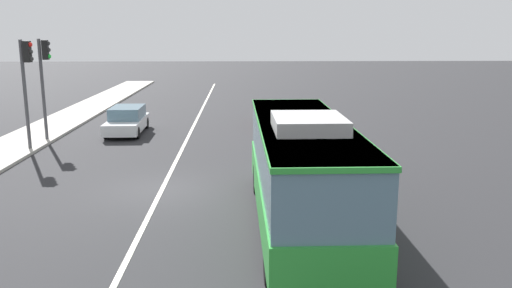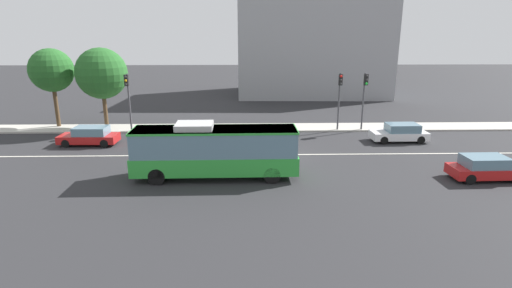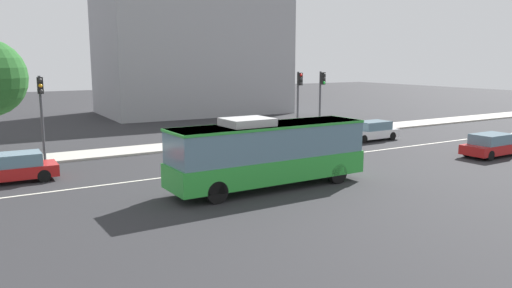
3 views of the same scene
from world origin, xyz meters
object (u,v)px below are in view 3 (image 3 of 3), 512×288
at_px(transit_bus, 268,151).
at_px(sedan_white, 371,131).
at_px(traffic_light_far_corner, 321,92).
at_px(traffic_light_near_corner, 41,104).
at_px(traffic_light_mid_block, 299,93).
at_px(sedan_red_ahead, 492,145).
at_px(sedan_red, 11,168).

bearing_deg(transit_bus, sedan_white, 28.33).
height_order(transit_bus, traffic_light_far_corner, traffic_light_far_corner).
bearing_deg(traffic_light_near_corner, traffic_light_mid_block, 92.45).
relative_size(sedan_white, traffic_light_mid_block, 0.87).
bearing_deg(traffic_light_mid_block, transit_bus, -37.92).
height_order(transit_bus, traffic_light_mid_block, traffic_light_mid_block).
relative_size(traffic_light_near_corner, traffic_light_far_corner, 1.00).
relative_size(sedan_white, traffic_light_far_corner, 0.87).
bearing_deg(sedan_white, traffic_light_far_corner, -59.92).
distance_m(sedan_red_ahead, traffic_light_far_corner, 13.28).
bearing_deg(traffic_light_far_corner, traffic_light_near_corner, -95.62).
xyz_separation_m(sedan_white, traffic_light_mid_block, (-4.33, 3.53, 2.84)).
height_order(sedan_red, traffic_light_near_corner, traffic_light_near_corner).
bearing_deg(transit_bus, traffic_light_mid_block, 47.99).
bearing_deg(sedan_white, sedan_red_ahead, 102.16).
bearing_deg(transit_bus, sedan_red, 143.27).
bearing_deg(transit_bus, traffic_light_near_corner, 125.16).
xyz_separation_m(sedan_red, sedan_red_ahead, (27.07, -8.35, 0.00)).
bearing_deg(traffic_light_far_corner, sedan_red, -85.95).
bearing_deg(traffic_light_far_corner, traffic_light_mid_block, -95.88).
xyz_separation_m(traffic_light_near_corner, traffic_light_mid_block, (18.53, 0.03, 0.00)).
height_order(sedan_white, traffic_light_mid_block, traffic_light_mid_block).
bearing_deg(traffic_light_near_corner, traffic_light_far_corner, 92.41).
height_order(traffic_light_near_corner, traffic_light_mid_block, same).
xyz_separation_m(transit_bus, traffic_light_near_corner, (-8.36, 11.55, 1.75)).
bearing_deg(sedan_red, sedan_white, -177.90).
xyz_separation_m(transit_bus, traffic_light_mid_block, (10.17, 11.58, 1.75)).
bearing_deg(traffic_light_mid_block, traffic_light_far_corner, 93.17).
xyz_separation_m(sedan_red, traffic_light_near_corner, (2.16, 3.91, 2.84)).
height_order(sedan_white, traffic_light_far_corner, traffic_light_far_corner).
bearing_deg(transit_bus, sedan_red_ahead, -3.16).
xyz_separation_m(traffic_light_near_corner, traffic_light_far_corner, (20.74, 0.02, 0.00)).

